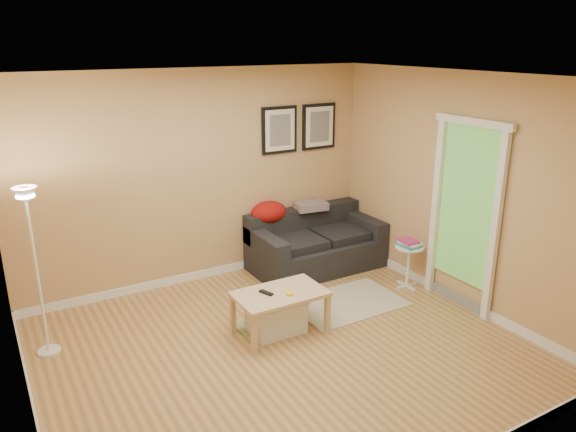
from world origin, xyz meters
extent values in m
plane|color=tan|center=(0.00, 0.00, 0.00)|extent=(4.50, 4.50, 0.00)
plane|color=white|center=(0.00, 0.00, 2.60)|extent=(4.50, 4.50, 0.00)
plane|color=tan|center=(0.00, 2.00, 1.30)|extent=(4.50, 0.00, 4.50)
plane|color=tan|center=(0.00, -2.00, 1.30)|extent=(4.50, 0.00, 4.50)
plane|color=tan|center=(-2.25, 0.00, 1.30)|extent=(0.00, 4.00, 4.00)
plane|color=tan|center=(2.25, 0.00, 1.30)|extent=(0.00, 4.00, 4.00)
cube|color=white|center=(0.00, 1.99, 0.05)|extent=(4.50, 0.02, 0.10)
cube|color=white|center=(-2.24, 0.00, 0.05)|extent=(0.02, 4.00, 0.10)
cube|color=white|center=(2.24, 0.00, 0.05)|extent=(0.02, 4.00, 0.10)
cube|color=beige|center=(1.13, 0.48, 0.01)|extent=(1.25, 0.85, 0.01)
cube|color=#668C4C|center=(0.12, 0.50, 0.01)|extent=(0.70, 0.50, 0.01)
cube|color=black|center=(0.00, 0.34, 0.47)|extent=(0.10, 0.17, 0.02)
cylinder|color=yellow|center=(0.18, 0.19, 0.47)|extent=(0.07, 0.07, 0.03)
camera|label=1|loc=(-2.35, -4.11, 2.91)|focal=34.23mm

